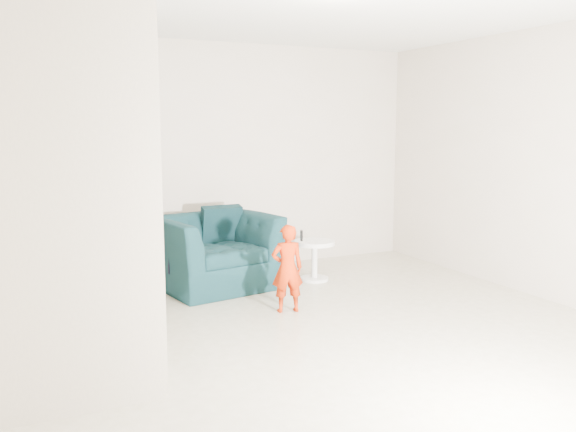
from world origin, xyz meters
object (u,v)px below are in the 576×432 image
at_px(armchair, 215,252).
at_px(staircase, 63,233).
at_px(toddler, 287,268).
at_px(side_table, 314,254).

xyz_separation_m(armchair, staircase, (-1.64, -1.42, 0.56)).
height_order(toddler, staircase, staircase).
bearing_deg(side_table, toddler, -129.87).
bearing_deg(armchair, staircase, -149.16).
bearing_deg(armchair, side_table, -20.40).
distance_m(toddler, side_table, 1.21).
height_order(toddler, side_table, toddler).
bearing_deg(staircase, side_table, 23.96).
relative_size(armchair, staircase, 0.33).
relative_size(toddler, staircase, 0.23).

